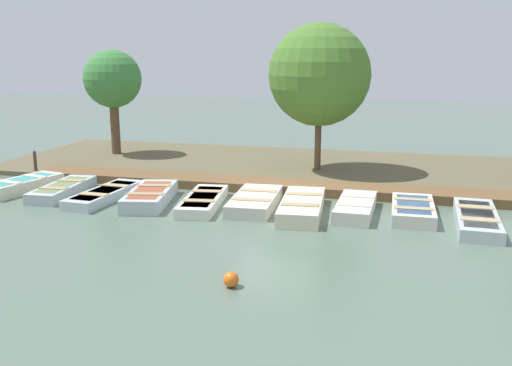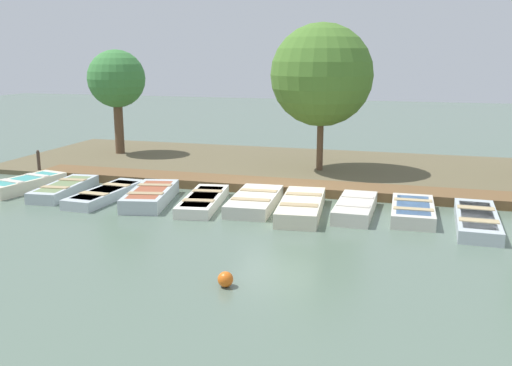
{
  "view_description": "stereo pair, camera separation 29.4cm",
  "coord_description": "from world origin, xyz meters",
  "px_view_note": "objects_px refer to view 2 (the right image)",
  "views": [
    {
      "loc": [
        16.77,
        3.82,
        4.47
      ],
      "look_at": [
        0.56,
        -0.52,
        0.65
      ],
      "focal_mm": 40.0,
      "sensor_mm": 36.0,
      "label": 1
    },
    {
      "loc": [
        16.7,
        4.1,
        4.47
      ],
      "look_at": [
        0.56,
        -0.52,
        0.65
      ],
      "focal_mm": 40.0,
      "sensor_mm": 36.0,
      "label": 2
    }
  ],
  "objects_px": {
    "rowboat_7": "(355,207)",
    "park_tree_far_left": "(116,80)",
    "rowboat_9": "(477,220)",
    "buoy": "(225,279)",
    "rowboat_6": "(301,206)",
    "mooring_post_near": "(39,162)",
    "rowboat_8": "(413,211)",
    "rowboat_3": "(151,196)",
    "rowboat_1": "(64,189)",
    "rowboat_2": "(106,194)",
    "park_tree_left": "(322,75)",
    "rowboat_5": "(255,201)",
    "rowboat_0": "(25,184)",
    "rowboat_4": "(203,201)"
  },
  "relations": [
    {
      "from": "rowboat_6",
      "to": "rowboat_9",
      "type": "distance_m",
      "value": 4.71
    },
    {
      "from": "rowboat_7",
      "to": "park_tree_far_left",
      "type": "bearing_deg",
      "value": -119.62
    },
    {
      "from": "rowboat_0",
      "to": "mooring_post_near",
      "type": "distance_m",
      "value": 2.62
    },
    {
      "from": "rowboat_2",
      "to": "rowboat_3",
      "type": "bearing_deg",
      "value": 91.62
    },
    {
      "from": "park_tree_left",
      "to": "rowboat_2",
      "type": "bearing_deg",
      "value": -46.44
    },
    {
      "from": "rowboat_3",
      "to": "rowboat_7",
      "type": "height_order",
      "value": "rowboat_3"
    },
    {
      "from": "rowboat_6",
      "to": "rowboat_9",
      "type": "relative_size",
      "value": 1.0
    },
    {
      "from": "rowboat_1",
      "to": "rowboat_7",
      "type": "relative_size",
      "value": 1.11
    },
    {
      "from": "rowboat_3",
      "to": "rowboat_7",
      "type": "relative_size",
      "value": 1.13
    },
    {
      "from": "rowboat_2",
      "to": "rowboat_6",
      "type": "relative_size",
      "value": 0.98
    },
    {
      "from": "rowboat_1",
      "to": "park_tree_left",
      "type": "relative_size",
      "value": 0.54
    },
    {
      "from": "rowboat_3",
      "to": "rowboat_8",
      "type": "bearing_deg",
      "value": 82.44
    },
    {
      "from": "rowboat_2",
      "to": "park_tree_far_left",
      "type": "distance_m",
      "value": 8.2
    },
    {
      "from": "rowboat_7",
      "to": "rowboat_8",
      "type": "relative_size",
      "value": 1.03
    },
    {
      "from": "rowboat_8",
      "to": "rowboat_9",
      "type": "distance_m",
      "value": 1.69
    },
    {
      "from": "rowboat_1",
      "to": "rowboat_7",
      "type": "distance_m",
      "value": 9.38
    },
    {
      "from": "mooring_post_near",
      "to": "rowboat_2",
      "type": "bearing_deg",
      "value": 59.07
    },
    {
      "from": "rowboat_2",
      "to": "rowboat_1",
      "type": "bearing_deg",
      "value": -93.53
    },
    {
      "from": "rowboat_6",
      "to": "rowboat_7",
      "type": "relative_size",
      "value": 1.23
    },
    {
      "from": "rowboat_2",
      "to": "rowboat_8",
      "type": "xyz_separation_m",
      "value": [
        -0.49,
        9.33,
        0.03
      ]
    },
    {
      "from": "park_tree_far_left",
      "to": "rowboat_5",
      "type": "bearing_deg",
      "value": 51.19
    },
    {
      "from": "rowboat_9",
      "to": "park_tree_far_left",
      "type": "xyz_separation_m",
      "value": [
        -6.73,
        -14.24,
        3.18
      ]
    },
    {
      "from": "rowboat_0",
      "to": "rowboat_6",
      "type": "relative_size",
      "value": 0.86
    },
    {
      "from": "rowboat_6",
      "to": "rowboat_7",
      "type": "height_order",
      "value": "rowboat_6"
    },
    {
      "from": "rowboat_3",
      "to": "rowboat_4",
      "type": "distance_m",
      "value": 1.69
    },
    {
      "from": "rowboat_1",
      "to": "park_tree_far_left",
      "type": "height_order",
      "value": "park_tree_far_left"
    },
    {
      "from": "park_tree_far_left",
      "to": "mooring_post_near",
      "type": "bearing_deg",
      "value": -14.45
    },
    {
      "from": "rowboat_1",
      "to": "rowboat_2",
      "type": "distance_m",
      "value": 1.64
    },
    {
      "from": "rowboat_9",
      "to": "buoy",
      "type": "bearing_deg",
      "value": -40.84
    },
    {
      "from": "rowboat_8",
      "to": "park_tree_far_left",
      "type": "xyz_separation_m",
      "value": [
        -6.32,
        -12.6,
        3.17
      ]
    },
    {
      "from": "rowboat_0",
      "to": "rowboat_5",
      "type": "height_order",
      "value": "rowboat_0"
    },
    {
      "from": "rowboat_8",
      "to": "park_tree_left",
      "type": "height_order",
      "value": "park_tree_left"
    },
    {
      "from": "rowboat_7",
      "to": "rowboat_1",
      "type": "bearing_deg",
      "value": -88.21
    },
    {
      "from": "rowboat_1",
      "to": "rowboat_2",
      "type": "bearing_deg",
      "value": 78.51
    },
    {
      "from": "rowboat_2",
      "to": "mooring_post_near",
      "type": "height_order",
      "value": "mooring_post_near"
    },
    {
      "from": "rowboat_2",
      "to": "rowboat_4",
      "type": "distance_m",
      "value": 3.26
    },
    {
      "from": "rowboat_7",
      "to": "park_tree_far_left",
      "type": "xyz_separation_m",
      "value": [
        -6.44,
        -11.02,
        3.16
      ]
    },
    {
      "from": "rowboat_5",
      "to": "rowboat_8",
      "type": "relative_size",
      "value": 1.15
    },
    {
      "from": "rowboat_3",
      "to": "buoy",
      "type": "relative_size",
      "value": 9.93
    },
    {
      "from": "rowboat_1",
      "to": "rowboat_4",
      "type": "distance_m",
      "value": 4.88
    },
    {
      "from": "rowboat_6",
      "to": "park_tree_left",
      "type": "height_order",
      "value": "park_tree_left"
    },
    {
      "from": "rowboat_4",
      "to": "mooring_post_near",
      "type": "relative_size",
      "value": 3.43
    },
    {
      "from": "rowboat_6",
      "to": "park_tree_left",
      "type": "distance_m",
      "value": 6.55
    },
    {
      "from": "buoy",
      "to": "park_tree_left",
      "type": "bearing_deg",
      "value": -179.73
    },
    {
      "from": "park_tree_left",
      "to": "rowboat_4",
      "type": "bearing_deg",
      "value": -25.09
    },
    {
      "from": "rowboat_0",
      "to": "rowboat_2",
      "type": "relative_size",
      "value": 0.87
    },
    {
      "from": "rowboat_4",
      "to": "rowboat_5",
      "type": "distance_m",
      "value": 1.56
    },
    {
      "from": "rowboat_7",
      "to": "rowboat_8",
      "type": "bearing_deg",
      "value": 95.24
    },
    {
      "from": "rowboat_0",
      "to": "rowboat_6",
      "type": "height_order",
      "value": "rowboat_6"
    },
    {
      "from": "rowboat_6",
      "to": "buoy",
      "type": "xyz_separation_m",
      "value": [
        5.55,
        -0.38,
        -0.06
      ]
    }
  ]
}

